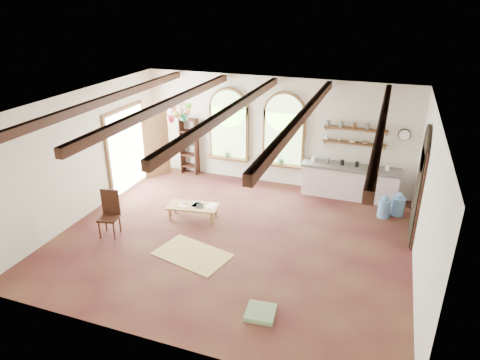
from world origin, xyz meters
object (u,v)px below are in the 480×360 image
at_px(kitchen_counter, 349,182).
at_px(balloon_cluster, 179,111).
at_px(side_chair, 110,223).
at_px(coffee_table, 193,207).

relative_size(kitchen_counter, balloon_cluster, 2.35).
distance_m(side_chair, balloon_cluster, 3.65).
distance_m(coffee_table, side_chair, 2.06).
height_order(kitchen_counter, coffee_table, kitchen_counter).
height_order(kitchen_counter, balloon_cluster, balloon_cluster).
bearing_deg(side_chair, coffee_table, 42.93).
height_order(coffee_table, balloon_cluster, balloon_cluster).
bearing_deg(kitchen_counter, balloon_cluster, -167.96).
xyz_separation_m(kitchen_counter, coffee_table, (-3.60, -2.62, -0.16)).
xyz_separation_m(side_chair, balloon_cluster, (0.40, 3.02, 2.01)).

